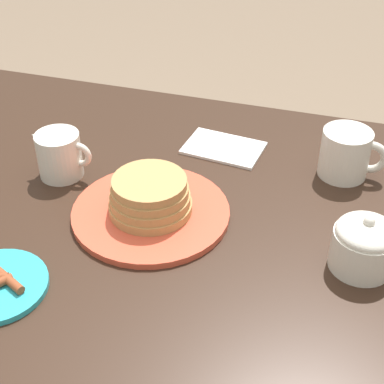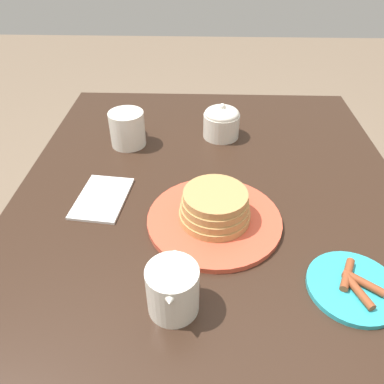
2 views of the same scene
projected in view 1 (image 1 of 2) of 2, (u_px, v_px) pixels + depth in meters
dining_table at (140, 258)px, 1.11m from camera, size 1.35×0.89×0.72m
pancake_plate at (150, 203)px, 1.01m from camera, size 0.28×0.28×0.08m
coffee_mug at (347, 153)px, 1.10m from camera, size 0.13×0.09×0.09m
creamer_pitcher at (59, 154)px, 1.10m from camera, size 0.12×0.08×0.10m
sugar_bowl at (364, 244)px, 0.90m from camera, size 0.10×0.10×0.10m
napkin at (224, 148)px, 1.20m from camera, size 0.17×0.12×0.01m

